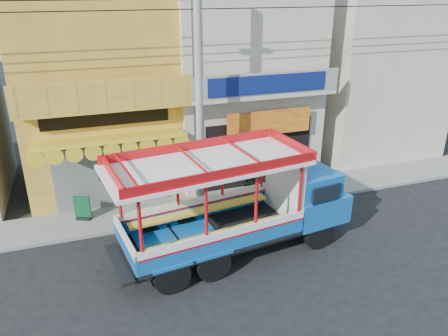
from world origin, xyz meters
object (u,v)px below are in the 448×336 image
at_px(songthaew_truck, 250,201).
at_px(potted_plant_b, 323,179).
at_px(utility_pole, 203,81).
at_px(green_sign, 83,210).
at_px(potted_plant_a, 254,187).

height_order(songthaew_truck, potted_plant_b, songthaew_truck).
bearing_deg(utility_pole, green_sign, 167.97).
height_order(green_sign, potted_plant_a, green_sign).
bearing_deg(green_sign, songthaew_truck, -34.65).
xyz_separation_m(songthaew_truck, potted_plant_b, (4.34, 2.75, -1.03)).
distance_m(green_sign, potted_plant_a, 6.54).
bearing_deg(utility_pole, potted_plant_a, 14.73).
bearing_deg(potted_plant_a, utility_pole, 173.53).
distance_m(utility_pole, green_sign, 6.35).
distance_m(utility_pole, potted_plant_a, 5.02).
bearing_deg(potted_plant_b, songthaew_truck, 96.08).
relative_size(songthaew_truck, potted_plant_b, 7.01).
height_order(utility_pole, songthaew_truck, utility_pole).
bearing_deg(songthaew_truck, green_sign, 145.35).
bearing_deg(potted_plant_b, utility_pole, 65.61).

